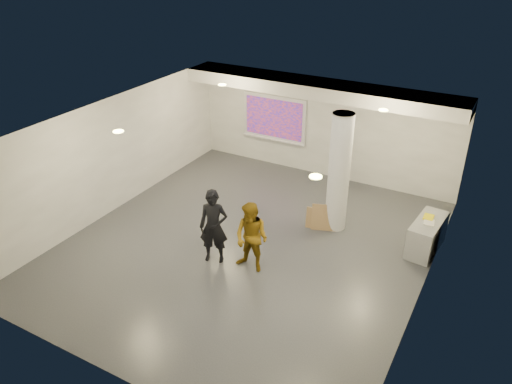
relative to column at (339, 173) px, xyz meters
The scene contains 20 objects.
floor 2.78m from the column, 129.81° to the right, with size 8.00×9.00×0.01m, color #393B41.
ceiling 2.78m from the column, 129.81° to the right, with size 8.00×9.00×0.01m, color white.
wall_back 3.09m from the column, 119.05° to the left, with size 8.00×0.01×3.00m, color beige.
wall_front 6.48m from the column, 103.39° to the right, with size 8.00×0.01×3.00m, color beige.
wall_left 5.79m from the column, 161.88° to the right, with size 0.01×9.00×3.00m, color beige.
wall_right 3.08m from the column, 35.75° to the right, with size 0.01×9.00×3.00m, color beige.
soffit_band 2.94m from the column, 124.90° to the left, with size 8.00×1.10×0.36m, color silver.
downlight_nw 4.05m from the column, 169.29° to the left, with size 0.22×0.22×0.02m, color #FFF97F.
downlight_ne 1.78m from the column, 45.00° to the left, with size 0.22×0.22×0.02m, color #FFF97F.
downlight_sw 5.17m from the column, 138.27° to the right, with size 0.22×0.22×0.02m, color #FFF97F.
downlight_se 3.68m from the column, 78.02° to the right, with size 0.22×0.22×0.02m, color #FFF97F.
column is the anchor object (origin of this frame).
projection_screen 4.08m from the column, 139.44° to the left, with size 2.10×0.13×1.42m.
credenza 2.48m from the column, ahead, with size 0.56×1.34×0.78m, color gray.
papers_stack 2.34m from the column, ahead, with size 0.23×0.30×0.02m, color white.
postit_pad 2.29m from the column, ahead, with size 0.22×0.30×0.03m, color #FFEA0D.
cardboard_back 1.21m from the column, 129.54° to the right, with size 0.61×0.06×0.67m, color olive.
cardboard_front 1.32m from the column, 143.07° to the right, with size 0.50×0.05×0.55m, color olive.
woman 3.31m from the column, 125.05° to the right, with size 0.64×0.42×1.75m, color black.
man 2.82m from the column, 110.78° to the right, with size 0.79×0.61×1.62m, color #7F5C10.
Camera 1 is at (4.97, -8.60, 6.66)m, focal length 35.00 mm.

